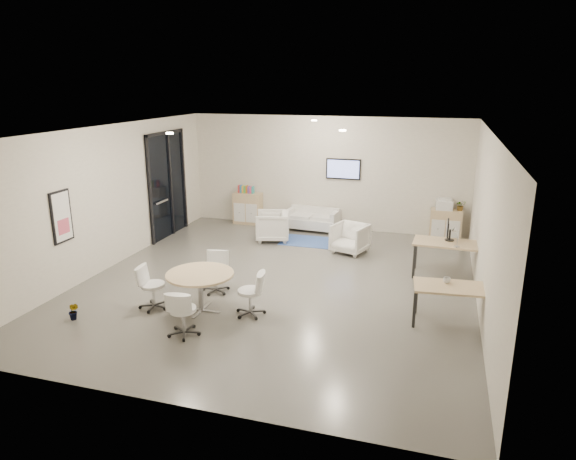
% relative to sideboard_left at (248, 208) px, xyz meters
% --- Properties ---
extents(room_shell, '(9.60, 10.60, 4.80)m').
position_rel_sideboard_left_xyz_m(room_shell, '(2.32, -4.26, 1.14)').
color(room_shell, '#595751').
rests_on(room_shell, ground).
extents(glass_door, '(0.09, 1.90, 2.85)m').
position_rel_sideboard_left_xyz_m(glass_door, '(-1.63, -1.75, 1.04)').
color(glass_door, black).
rests_on(glass_door, room_shell).
extents(artwork, '(0.05, 0.54, 1.04)m').
position_rel_sideboard_left_xyz_m(artwork, '(-1.65, -5.86, 1.08)').
color(artwork, black).
rests_on(artwork, room_shell).
extents(wall_tv, '(0.98, 0.06, 0.58)m').
position_rel_sideboard_left_xyz_m(wall_tv, '(2.82, 0.20, 1.29)').
color(wall_tv, black).
rests_on(wall_tv, room_shell).
extents(ceiling_spots, '(3.14, 4.14, 0.03)m').
position_rel_sideboard_left_xyz_m(ceiling_spots, '(2.12, -3.43, 2.72)').
color(ceiling_spots, '#FFEAC6').
rests_on(ceiling_spots, room_shell).
extents(sideboard_left, '(0.83, 0.43, 0.93)m').
position_rel_sideboard_left_xyz_m(sideboard_left, '(0.00, 0.00, 0.00)').
color(sideboard_left, tan).
rests_on(sideboard_left, room_shell).
extents(sideboard_right, '(0.82, 0.40, 0.82)m').
position_rel_sideboard_left_xyz_m(sideboard_right, '(5.69, 0.01, -0.05)').
color(sideboard_right, tan).
rests_on(sideboard_right, room_shell).
extents(books, '(0.48, 0.14, 0.22)m').
position_rel_sideboard_left_xyz_m(books, '(-0.04, 0.00, 0.58)').
color(books, red).
rests_on(books, sideboard_left).
extents(printer, '(0.45, 0.38, 0.31)m').
position_rel_sideboard_left_xyz_m(printer, '(5.61, 0.02, 0.50)').
color(printer, white).
rests_on(printer, sideboard_right).
extents(loveseat, '(1.50, 0.84, 0.54)m').
position_rel_sideboard_left_xyz_m(loveseat, '(2.05, -0.13, -0.17)').
color(loveseat, white).
rests_on(loveseat, room_shell).
extents(blue_rug, '(1.55, 1.04, 0.01)m').
position_rel_sideboard_left_xyz_m(blue_rug, '(2.26, -1.26, -0.46)').
color(blue_rug, navy).
rests_on(blue_rug, room_shell).
extents(armchair_left, '(0.99, 1.02, 0.87)m').
position_rel_sideboard_left_xyz_m(armchair_left, '(1.25, -1.42, -0.03)').
color(armchair_left, white).
rests_on(armchair_left, room_shell).
extents(armchair_right, '(0.97, 0.93, 0.80)m').
position_rel_sideboard_left_xyz_m(armchair_right, '(3.42, -1.84, -0.06)').
color(armchair_right, white).
rests_on(armchair_right, room_shell).
extents(desk_rear, '(1.53, 0.81, 0.78)m').
position_rel_sideboard_left_xyz_m(desk_rear, '(5.75, -2.86, 0.24)').
color(desk_rear, tan).
rests_on(desk_rear, room_shell).
extents(desk_front, '(1.44, 0.82, 0.72)m').
position_rel_sideboard_left_xyz_m(desk_front, '(5.85, -5.26, 0.19)').
color(desk_front, tan).
rests_on(desk_front, room_shell).
extents(monitor, '(0.20, 0.50, 0.44)m').
position_rel_sideboard_left_xyz_m(monitor, '(5.71, -2.71, 0.55)').
color(monitor, black).
rests_on(monitor, desk_rear).
extents(round_table, '(1.24, 1.24, 0.75)m').
position_rel_sideboard_left_xyz_m(round_table, '(1.39, -6.03, 0.21)').
color(round_table, tan).
rests_on(round_table, room_shell).
extents(meeting_chairs, '(2.50, 2.50, 0.82)m').
position_rel_sideboard_left_xyz_m(meeting_chairs, '(1.39, -6.03, -0.05)').
color(meeting_chairs, white).
rests_on(meeting_chairs, room_shell).
extents(plant_cabinet, '(0.34, 0.36, 0.22)m').
position_rel_sideboard_left_xyz_m(plant_cabinet, '(6.03, 0.01, 0.47)').
color(plant_cabinet, '#3F7F3F').
rests_on(plant_cabinet, sideboard_right).
extents(plant_floor, '(0.22, 0.35, 0.15)m').
position_rel_sideboard_left_xyz_m(plant_floor, '(-0.64, -7.01, -0.39)').
color(plant_floor, '#3F7F3F').
rests_on(plant_floor, room_shell).
extents(cup, '(0.15, 0.13, 0.13)m').
position_rel_sideboard_left_xyz_m(cup, '(5.71, -5.14, 0.32)').
color(cup, white).
rests_on(cup, desk_front).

